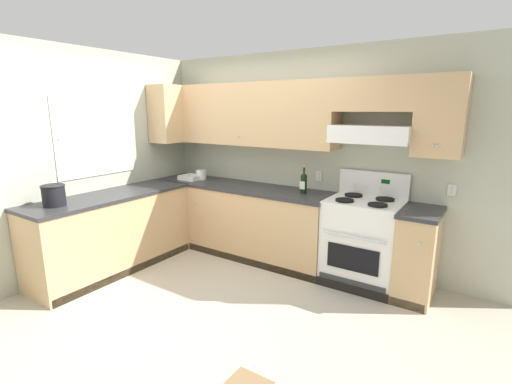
{
  "coord_description": "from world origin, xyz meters",
  "views": [
    {
      "loc": [
        2.42,
        -2.49,
        1.87
      ],
      "look_at": [
        0.31,
        0.7,
        1.0
      ],
      "focal_mm": 25.75,
      "sensor_mm": 36.0,
      "label": 1
    }
  ],
  "objects_px": {
    "paper_towel_roll": "(201,175)",
    "bucket": "(54,195)",
    "wine_bottle": "(304,182)",
    "stove": "(362,241)",
    "bowl": "(191,178)"
  },
  "relations": [
    {
      "from": "paper_towel_roll",
      "to": "wine_bottle",
      "type": "bearing_deg",
      "value": 0.32
    },
    {
      "from": "wine_bottle",
      "to": "bowl",
      "type": "xyz_separation_m",
      "value": [
        -1.69,
        -0.09,
        -0.11
      ]
    },
    {
      "from": "paper_towel_roll",
      "to": "bowl",
      "type": "bearing_deg",
      "value": -145.79
    },
    {
      "from": "bucket",
      "to": "wine_bottle",
      "type": "bearing_deg",
      "value": 45.74
    },
    {
      "from": "stove",
      "to": "bucket",
      "type": "bearing_deg",
      "value": -144.03
    },
    {
      "from": "wine_bottle",
      "to": "bucket",
      "type": "relative_size",
      "value": 1.42
    },
    {
      "from": "stove",
      "to": "paper_towel_roll",
      "type": "distance_m",
      "value": 2.35
    },
    {
      "from": "bowl",
      "to": "bucket",
      "type": "xyz_separation_m",
      "value": [
        -0.16,
        -1.81,
        0.09
      ]
    },
    {
      "from": "wine_bottle",
      "to": "bucket",
      "type": "bearing_deg",
      "value": -134.26
    },
    {
      "from": "paper_towel_roll",
      "to": "stove",
      "type": "bearing_deg",
      "value": -0.47
    },
    {
      "from": "stove",
      "to": "bucket",
      "type": "xyz_separation_m",
      "value": [
        -2.58,
        -1.87,
        0.54
      ]
    },
    {
      "from": "bucket",
      "to": "stove",
      "type": "bearing_deg",
      "value": 35.97
    },
    {
      "from": "paper_towel_roll",
      "to": "bucket",
      "type": "bearing_deg",
      "value": -98.44
    },
    {
      "from": "stove",
      "to": "bowl",
      "type": "height_order",
      "value": "stove"
    },
    {
      "from": "wine_bottle",
      "to": "bowl",
      "type": "height_order",
      "value": "wine_bottle"
    }
  ]
}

